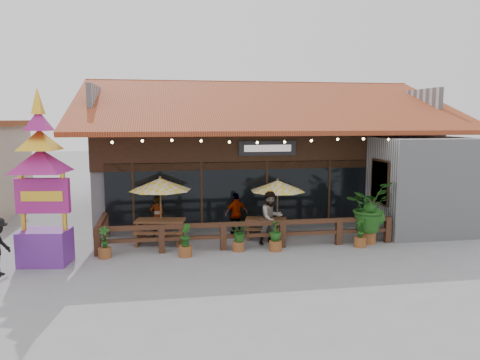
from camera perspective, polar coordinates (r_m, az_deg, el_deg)
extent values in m
plane|color=gray|center=(16.58, 6.39, -7.59)|extent=(100.00, 100.00, 0.00)
cube|color=#ABACB0|center=(22.94, 1.64, 1.72)|extent=(14.00, 10.00, 4.00)
cube|color=#321D10|center=(17.59, 0.09, 3.90)|extent=(11.00, 0.16, 1.60)
cube|color=black|center=(17.76, 0.10, -1.59)|extent=(10.00, 0.12, 2.40)
cube|color=#FFAE72|center=(17.95, 0.00, -1.49)|extent=(9.80, 0.05, 2.20)
cube|color=#ABACB0|center=(18.91, 21.39, -0.63)|extent=(3.50, 2.70, 3.60)
cube|color=red|center=(17.89, 16.69, -0.22)|extent=(0.06, 1.20, 1.50)
cube|color=#321D10|center=(17.88, 16.66, -0.22)|extent=(0.04, 1.34, 1.64)
cube|color=#9D4A23|center=(19.41, 3.72, 9.24)|extent=(15.50, 7.05, 2.37)
cube|color=#9D4A23|center=(26.27, 0.16, 8.78)|extent=(15.50, 7.05, 2.37)
cube|color=#9D4A23|center=(22.89, 1.68, 11.78)|extent=(15.50, 0.30, 0.12)
cube|color=#ABACB0|center=(22.53, -16.26, 8.20)|extent=(0.20, 9.00, 1.80)
cube|color=#ABACB0|center=(25.15, 17.67, 8.04)|extent=(0.20, 9.00, 1.80)
cube|color=black|center=(17.67, 3.37, 3.90)|extent=(2.20, 0.10, 0.55)
cube|color=silver|center=(17.61, 3.41, 3.89)|extent=(1.80, 0.02, 0.25)
cube|color=#321D10|center=(17.50, -12.90, -1.92)|extent=(0.08, 0.08, 2.40)
cube|color=#321D10|center=(17.53, -4.71, -1.74)|extent=(0.08, 0.08, 2.40)
cube|color=#321D10|center=(17.91, 3.28, -1.52)|extent=(0.08, 0.08, 2.40)
cube|color=#321D10|center=(18.63, 10.80, -1.30)|extent=(0.08, 0.08, 2.40)
sphere|color=#FFE98C|center=(15.56, -15.33, 4.46)|extent=(0.09, 0.09, 0.09)
sphere|color=#FFE98C|center=(15.49, -11.82, 4.70)|extent=(0.09, 0.09, 0.09)
sphere|color=#FFE98C|center=(15.48, -8.30, 4.81)|extent=(0.09, 0.09, 0.09)
sphere|color=#FFE98C|center=(15.54, -4.78, 4.77)|extent=(0.09, 0.09, 0.09)
sphere|color=#FFE98C|center=(15.65, -1.30, 4.65)|extent=(0.09, 0.09, 0.09)
sphere|color=#FFE98C|center=(15.81, 2.12, 4.58)|extent=(0.09, 0.09, 0.09)
sphere|color=#FFE98C|center=(16.03, 5.46, 4.63)|extent=(0.09, 0.09, 0.09)
sphere|color=#FFE98C|center=(16.30, 8.70, 4.76)|extent=(0.09, 0.09, 0.09)
sphere|color=#FFE98C|center=(16.62, 11.82, 4.88)|extent=(0.09, 0.09, 0.09)
sphere|color=#FFE98C|center=(16.99, 14.81, 4.87)|extent=(0.09, 0.09, 0.09)
sphere|color=#FFE98C|center=(17.41, 17.67, 4.73)|extent=(0.09, 0.09, 0.09)
cube|color=#4C281B|center=(15.51, -16.99, -7.23)|extent=(0.20, 0.20, 0.90)
cube|color=#4C281B|center=(15.37, -9.53, -7.13)|extent=(0.20, 0.20, 0.90)
cube|color=#4C281B|center=(15.50, -2.06, -6.91)|extent=(0.20, 0.20, 0.90)
cube|color=#4C281B|center=(15.87, 5.16, -6.58)|extent=(0.20, 0.20, 0.90)
cube|color=#4C281B|center=(16.49, 11.94, -6.19)|extent=(0.20, 0.20, 0.90)
cube|color=#4C281B|center=(17.22, 17.55, -5.79)|extent=(0.20, 0.20, 0.90)
cube|color=#4C281B|center=(15.54, 1.24, -5.34)|extent=(9.80, 0.16, 0.14)
cube|color=#4C281B|center=(15.64, 1.24, -6.77)|extent=(9.80, 0.12, 0.12)
cube|color=#4C281B|center=(16.62, -16.50, -4.81)|extent=(0.16, 2.50, 0.14)
cube|color=#4C281B|center=(17.82, -16.02, -5.29)|extent=(0.20, 0.20, 0.90)
cylinder|color=brown|center=(16.63, -9.63, -3.75)|extent=(0.06, 0.06, 2.18)
cone|color=yellow|center=(16.48, -9.70, -0.51)|extent=(2.52, 2.52, 0.43)
sphere|color=brown|center=(16.45, -9.72, 0.31)|extent=(0.09, 0.09, 0.09)
cylinder|color=black|center=(16.87, -9.55, -7.29)|extent=(0.42, 0.42, 0.06)
cylinder|color=brown|center=(17.12, 4.58, -3.62)|extent=(0.05, 0.05, 2.02)
cone|color=yellow|center=(16.97, 4.61, -0.71)|extent=(2.53, 2.53, 0.40)
sphere|color=brown|center=(16.94, 4.62, 0.03)|extent=(0.09, 0.09, 0.09)
cylinder|color=black|center=(17.33, 4.55, -6.81)|extent=(0.39, 0.39, 0.05)
cube|color=brown|center=(16.57, -9.68, -4.88)|extent=(1.81, 1.09, 0.06)
cube|color=brown|center=(16.81, -12.15, -6.13)|extent=(0.22, 0.74, 0.78)
cube|color=brown|center=(16.54, -7.11, -6.24)|extent=(0.22, 0.74, 0.78)
cube|color=brown|center=(16.08, -10.03, -6.42)|extent=(1.72, 0.60, 0.05)
cube|color=brown|center=(17.20, -9.31, -5.50)|extent=(1.72, 0.60, 0.05)
cube|color=brown|center=(17.06, 3.20, -4.79)|extent=(1.60, 1.06, 0.05)
cube|color=brown|center=(17.18, 1.04, -5.85)|extent=(0.25, 0.64, 0.68)
cube|color=brown|center=(17.11, 5.34, -5.93)|extent=(0.25, 0.64, 0.68)
cube|color=brown|center=(16.63, 3.09, -6.08)|extent=(1.48, 0.65, 0.05)
cube|color=brown|center=(17.61, 3.28, -5.32)|extent=(1.48, 0.65, 0.05)
cube|color=#67278F|center=(15.17, -22.61, -7.55)|extent=(1.51, 1.21, 1.03)
cube|color=#9E1D74|center=(14.86, -22.91, -1.77)|extent=(1.56, 0.43, 1.03)
cube|color=gold|center=(14.74, -23.02, -1.84)|extent=(1.20, 0.19, 0.30)
cylinder|color=gold|center=(15.04, -25.11, -2.44)|extent=(0.14, 0.14, 1.72)
cylinder|color=gold|center=(14.76, -20.60, -2.39)|extent=(0.14, 0.14, 1.72)
pyramid|color=#9E1D74|center=(14.71, -23.18, 3.53)|extent=(2.33, 2.33, 0.69)
pyramid|color=gold|center=(14.69, -23.29, 5.71)|extent=(1.65, 1.65, 0.60)
pyramid|color=#9E1D74|center=(14.69, -23.41, 7.88)|extent=(1.07, 1.07, 0.60)
pyramid|color=gold|center=(14.72, -23.54, 10.39)|extent=(0.49, 0.49, 0.77)
cylinder|color=brown|center=(17.00, 15.25, -6.70)|extent=(0.58, 0.58, 0.42)
imported|color=#1F5418|center=(16.77, 15.38, -3.12)|extent=(2.06, 2.02, 1.74)
sphere|color=#1F5418|center=(16.81, 15.93, -4.25)|extent=(0.58, 0.58, 0.58)
sphere|color=#1F5418|center=(16.87, 14.81, -3.51)|extent=(0.50, 0.50, 0.50)
imported|color=#321D10|center=(17.46, -10.03, -4.35)|extent=(0.61, 0.46, 1.51)
imported|color=#321D10|center=(16.16, 3.82, -4.61)|extent=(1.09, 0.98, 1.84)
imported|color=#321D10|center=(17.49, -0.44, -4.13)|extent=(0.98, 0.59, 1.56)
cylinder|color=brown|center=(15.29, -16.15, -8.52)|extent=(0.41, 0.41, 0.33)
imported|color=#1F5418|center=(15.16, -16.22, -6.70)|extent=(0.39, 0.29, 0.67)
cylinder|color=brown|center=(14.95, -6.67, -8.61)|extent=(0.42, 0.42, 0.34)
imported|color=#1F5418|center=(14.81, -6.70, -6.68)|extent=(0.33, 0.40, 0.70)
cylinder|color=brown|center=(15.45, -0.20, -8.08)|extent=(0.39, 0.39, 0.31)
imported|color=#1F5418|center=(15.32, -0.21, -6.36)|extent=(0.74, 0.70, 0.64)
cylinder|color=brown|center=(15.51, 4.33, -7.99)|extent=(0.42, 0.42, 0.34)
imported|color=#1F5418|center=(15.38, 4.35, -6.15)|extent=(0.55, 0.55, 0.69)
cylinder|color=brown|center=(16.43, 14.43, -7.34)|extent=(0.41, 0.41, 0.33)
imported|color=#1F5418|center=(16.32, 14.48, -5.64)|extent=(0.29, 0.39, 0.67)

